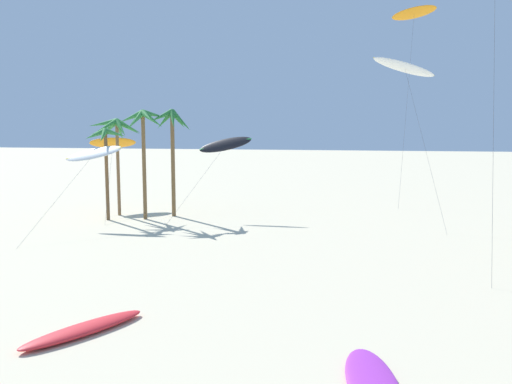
{
  "coord_description": "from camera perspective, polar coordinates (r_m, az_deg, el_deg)",
  "views": [
    {
      "loc": [
        2.52,
        -6.48,
        9.4
      ],
      "look_at": [
        -1.37,
        20.68,
        5.73
      ],
      "focal_mm": 40.47,
      "sensor_mm": 36.0,
      "label": 1
    }
  ],
  "objects": [
    {
      "name": "flying_kite_1",
      "position": [
        60.92,
        -13.95,
        4.76
      ],
      "size": [
        5.41,
        12.04,
        7.35
      ],
      "color": "orange",
      "rests_on": "ground"
    },
    {
      "name": "palm_tree_0",
      "position": [
        53.04,
        -14.68,
        4.74
      ],
      "size": [
        3.74,
        3.73,
        8.3
      ],
      "color": "brown",
      "rests_on": "ground"
    },
    {
      "name": "flying_kite_5",
      "position": [
        53.72,
        -3.05,
        4.7
      ],
      "size": [
        6.52,
        7.63,
        7.81
      ],
      "color": "black",
      "rests_on": "ground"
    },
    {
      "name": "flying_kite_0",
      "position": [
        51.53,
        -15.74,
        3.68
      ],
      "size": [
        5.22,
        10.72,
        7.16
      ],
      "color": "white",
      "rests_on": "ground"
    },
    {
      "name": "palm_tree_2",
      "position": [
        53.8,
        -8.3,
        5.98
      ],
      "size": [
        3.89,
        4.1,
        9.98
      ],
      "color": "brown",
      "rests_on": "ground"
    },
    {
      "name": "grounded_kite_0",
      "position": [
        26.7,
        -16.65,
        -12.85
      ],
      "size": [
        4.25,
        5.81,
        0.41
      ],
      "color": "red",
      "rests_on": "ground"
    },
    {
      "name": "flying_kite_4",
      "position": [
        54.91,
        14.5,
        11.85
      ],
      "size": [
        6.44,
        10.48,
        14.84
      ],
      "color": "white",
      "rests_on": "ground"
    },
    {
      "name": "flying_kite_3",
      "position": [
        70.13,
        15.37,
        16.7
      ],
      "size": [
        5.13,
        10.69,
        21.95
      ],
      "color": "orange",
      "rests_on": "ground"
    },
    {
      "name": "grounded_kite_1",
      "position": [
        21.4,
        11.48,
        -18.14
      ],
      "size": [
        2.42,
        6.26,
        0.3
      ],
      "color": "purple",
      "rests_on": "ground"
    },
    {
      "name": "palm_tree_1",
      "position": [
        55.27,
        -13.6,
        5.73
      ],
      "size": [
        5.09,
        4.54,
        9.12
      ],
      "color": "olive",
      "rests_on": "ground"
    },
    {
      "name": "palm_tree_3",
      "position": [
        52.69,
        -11.12,
        6.33
      ],
      "size": [
        4.2,
        4.13,
        9.91
      ],
      "color": "brown",
      "rests_on": "ground"
    }
  ]
}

